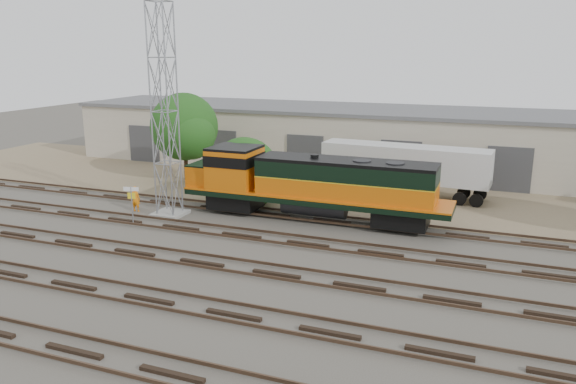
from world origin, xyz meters
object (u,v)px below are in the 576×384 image
(worker, at_px, (136,199))
(locomotive, at_px, (310,184))
(signal_tower, at_px, (165,115))
(semi_trailer, at_px, (408,165))

(worker, bearing_deg, locomotive, -172.47)
(signal_tower, height_order, semi_trailer, signal_tower)
(locomotive, distance_m, worker, 11.57)
(locomotive, xyz_separation_m, signal_tower, (-8.68, -2.28, 4.07))
(signal_tower, height_order, worker, signal_tower)
(signal_tower, distance_m, worker, 6.11)
(signal_tower, bearing_deg, semi_trailer, 37.74)
(locomotive, bearing_deg, semi_trailer, 59.81)
(worker, relative_size, semi_trailer, 0.14)
(semi_trailer, bearing_deg, signal_tower, -138.27)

